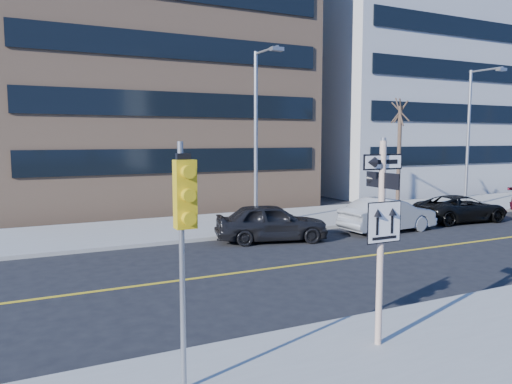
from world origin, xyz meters
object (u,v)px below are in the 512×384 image
parked_car_a (271,222)px  streetlight_a (258,126)px  street_tree_west (400,114)px  streetlight_b (472,129)px  parked_car_c (461,208)px  sign_pole (381,230)px  traffic_signal (185,215)px  parked_car_b (388,215)px

parked_car_a → streetlight_a: size_ratio=0.57×
street_tree_west → streetlight_b: bearing=-6.2°
parked_car_c → streetlight_b: (3.98, 2.92, 4.08)m
streetlight_b → sign_pole: bearing=-143.6°
parked_car_a → streetlight_b: size_ratio=0.57×
sign_pole → traffic_signal: sign_pole is taller
sign_pole → parked_car_b: bearing=48.1°
sign_pole → streetlight_a: 14.05m
parked_car_b → sign_pole: bearing=135.2°
streetlight_a → street_tree_west: bearing=3.5°
traffic_signal → street_tree_west: 22.14m
streetlight_a → traffic_signal: bearing=-120.8°
sign_pole → streetlight_b: size_ratio=0.51×
streetlight_b → street_tree_west: size_ratio=1.26×
traffic_signal → streetlight_b: bearing=31.4°
parked_car_a → parked_car_c: bearing=-74.3°
street_tree_west → traffic_signal: bearing=-140.6°
streetlight_a → parked_car_c: bearing=-16.2°
traffic_signal → sign_pole: bearing=2.1°
parked_car_c → streetlight_b: streetlight_b is taller
parked_car_b → traffic_signal: bearing=125.0°
streetlight_b → streetlight_a: bearing=180.0°
streetlight_a → street_tree_west: streetlight_a is taller
sign_pole → parked_car_a: sign_pole is taller
sign_pole → streetlight_a: (4.00, 13.27, 2.32)m
sign_pole → streetlight_b: bearing=36.4°
parked_car_c → streetlight_a: (-10.02, 2.92, 4.08)m
traffic_signal → parked_car_c: (18.02, 10.50, -2.36)m
parked_car_c → streetlight_a: 11.21m
traffic_signal → streetlight_a: bearing=59.2°
parked_car_c → streetlight_a: bearing=79.0°
traffic_signal → street_tree_west: bearing=39.4°
parked_car_c → street_tree_west: street_tree_west is taller
streetlight_a → sign_pole: bearing=-106.8°
sign_pole → parked_car_c: bearing=36.4°
traffic_signal → parked_car_b: traffic_signal is taller
streetlight_a → street_tree_west: size_ratio=1.26×
parked_car_a → parked_car_b: 5.73m
parked_car_a → parked_car_c: size_ratio=0.95×
parked_car_a → streetlight_a: (0.86, 2.93, 3.97)m
parked_car_c → street_tree_west: (-1.02, 3.46, 4.85)m
parked_car_b → parked_car_c: size_ratio=0.96×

